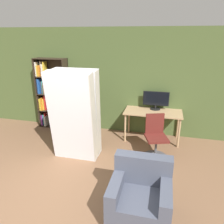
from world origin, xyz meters
TOP-DOWN VIEW (x-y plane):
  - ground_plane at (0.00, 0.00)m, footprint 16.00×16.00m
  - wall_back at (0.00, 3.21)m, footprint 8.00×0.06m
  - desk at (1.34, 2.85)m, footprint 1.39×0.67m
  - monitor at (1.38, 3.04)m, footprint 0.64×0.25m
  - office_chair at (1.47, 2.03)m, footprint 0.56×0.56m
  - bookshelf at (-1.53, 3.05)m, footprint 0.86×0.33m
  - mattress_near at (-0.18, 1.52)m, footprint 0.93×0.45m
  - mattress_far at (-0.18, 1.81)m, footprint 0.93×0.33m
  - armchair at (1.35, 0.32)m, footprint 0.85×0.80m

SIDE VIEW (x-z plane):
  - ground_plane at x=0.00m, z-range 0.00..0.00m
  - armchair at x=1.35m, z-range -0.11..0.74m
  - office_chair at x=1.47m, z-range -0.09..0.85m
  - desk at x=1.34m, z-range 0.28..1.03m
  - mattress_far at x=-0.18m, z-range 0.00..1.89m
  - mattress_near at x=-0.18m, z-range 0.00..1.89m
  - monitor at x=1.38m, z-range 0.76..1.22m
  - bookshelf at x=-1.53m, z-range 0.03..1.96m
  - wall_back at x=0.00m, z-range 0.00..2.70m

